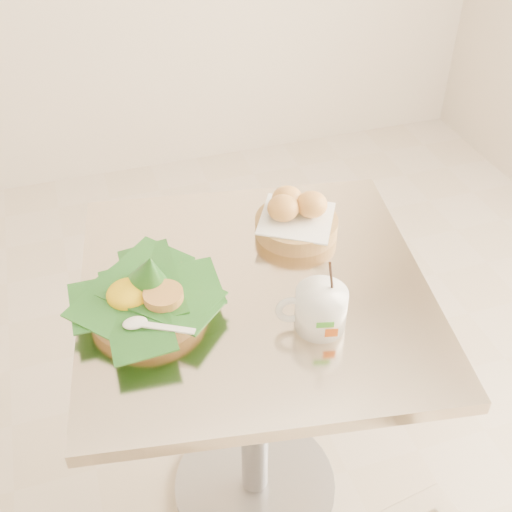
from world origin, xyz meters
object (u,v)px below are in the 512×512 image
object	(u,v)px
cafe_table	(255,359)
rice_basket	(146,295)
coffee_mug	(319,308)
bread_basket	(295,217)

from	to	relation	value
cafe_table	rice_basket	size ratio (longest dim) A/B	2.82
cafe_table	rice_basket	xyz separation A→B (m)	(-0.22, -0.00, 0.26)
coffee_mug	bread_basket	bearing A→B (deg)	77.95
cafe_table	coffee_mug	size ratio (longest dim) A/B	4.80
cafe_table	bread_basket	world-z (taller)	bread_basket
cafe_table	coffee_mug	bearing A→B (deg)	-60.74
cafe_table	coffee_mug	distance (m)	0.31
cafe_table	rice_basket	world-z (taller)	rice_basket
bread_basket	coffee_mug	bearing A→B (deg)	-102.05
rice_basket	bread_basket	bearing A→B (deg)	22.58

